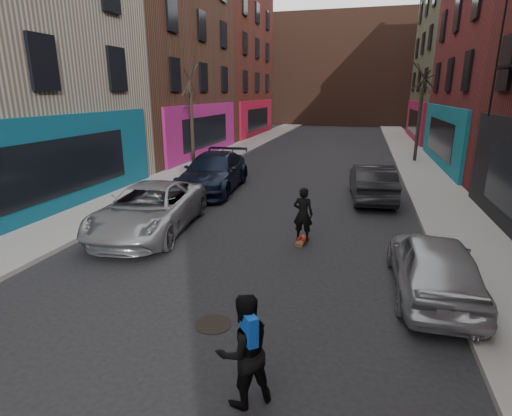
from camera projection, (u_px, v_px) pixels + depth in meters
The scene contains 14 objects.
sidewalk_left at pixel (250, 144), 33.77m from camera, with size 2.50×84.00×0.13m, color gray.
sidewalk_right at pixel (406, 149), 30.70m from camera, with size 2.50×84.00×0.13m, color gray.
buildings_left at pixel (38, 11), 20.27m from camera, with size 12.00×56.00×16.50m, color maroon.
building_far at pixel (345, 71), 54.43m from camera, with size 40.00×10.00×14.00m, color #47281E.
tree_left_far at pixel (191, 109), 21.69m from camera, with size 2.00×2.00×6.50m, color black, non-canonical shape.
tree_right_far at pixel (421, 105), 24.18m from camera, with size 2.00×2.00×6.80m, color black, non-canonical shape.
parked_left_far at pixel (149, 209), 12.50m from camera, with size 2.47×5.35×1.49m, color gray.
parked_left_end at pixel (214, 172), 17.84m from camera, with size 2.30×5.66×1.64m, color black.
parked_right_far at pixel (433, 264), 8.58m from camera, with size 1.64×4.07×1.39m, color #9CA1A5.
parked_right_end at pixel (372, 182), 16.25m from camera, with size 1.55×4.44×1.46m, color black.
skateboard at pixel (302, 241), 11.72m from camera, with size 0.22×0.80×0.10m, color brown.
skateboarder at pixel (303, 214), 11.48m from camera, with size 0.57×0.38×1.58m, color black.
pedestrian at pixel (244, 350), 5.49m from camera, with size 1.03×1.01×1.67m.
manhole at pixel (213, 324), 7.60m from camera, with size 0.70×0.70×0.01m, color black.
Camera 1 is at (2.93, -2.69, 4.26)m, focal length 28.00 mm.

